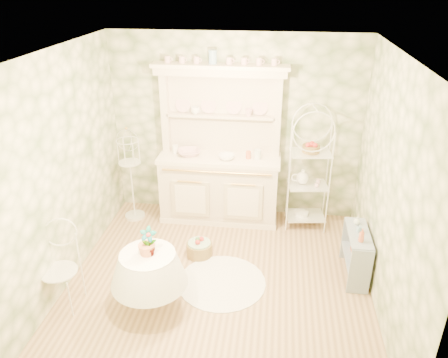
# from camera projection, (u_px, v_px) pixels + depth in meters

# --- Properties ---
(floor) EXTENTS (3.60, 3.60, 0.00)m
(floor) POSITION_uv_depth(u_px,v_px,m) (219.00, 282.00, 5.31)
(floor) COLOR tan
(floor) RESTS_ON ground
(ceiling) EXTENTS (3.60, 3.60, 0.00)m
(ceiling) POSITION_uv_depth(u_px,v_px,m) (217.00, 55.00, 4.14)
(ceiling) COLOR white
(ceiling) RESTS_ON floor
(wall_left) EXTENTS (3.60, 3.60, 0.00)m
(wall_left) POSITION_uv_depth(u_px,v_px,m) (61.00, 173.00, 4.93)
(wall_left) COLOR beige
(wall_left) RESTS_ON floor
(wall_right) EXTENTS (3.60, 3.60, 0.00)m
(wall_right) POSITION_uv_depth(u_px,v_px,m) (390.00, 192.00, 4.52)
(wall_right) COLOR beige
(wall_right) RESTS_ON floor
(wall_back) EXTENTS (3.60, 3.60, 0.00)m
(wall_back) POSITION_uv_depth(u_px,v_px,m) (235.00, 128.00, 6.33)
(wall_back) COLOR beige
(wall_back) RESTS_ON floor
(wall_front) EXTENTS (3.60, 3.60, 0.00)m
(wall_front) POSITION_uv_depth(u_px,v_px,m) (183.00, 292.00, 3.12)
(wall_front) COLOR beige
(wall_front) RESTS_ON floor
(kitchen_dresser) EXTENTS (1.87, 0.61, 2.29)m
(kitchen_dresser) POSITION_uv_depth(u_px,v_px,m) (219.00, 148.00, 6.20)
(kitchen_dresser) COLOR beige
(kitchen_dresser) RESTS_ON floor
(bakers_rack) EXTENTS (0.56, 0.43, 1.66)m
(bakers_rack) POSITION_uv_depth(u_px,v_px,m) (309.00, 174.00, 6.15)
(bakers_rack) COLOR white
(bakers_rack) RESTS_ON floor
(side_shelf) EXTENTS (0.33, 0.75, 0.62)m
(side_shelf) POSITION_uv_depth(u_px,v_px,m) (356.00, 254.00, 5.30)
(side_shelf) COLOR #8996A6
(side_shelf) RESTS_ON floor
(round_table) EXTENTS (0.76, 0.76, 0.65)m
(round_table) POSITION_uv_depth(u_px,v_px,m) (150.00, 283.00, 4.78)
(round_table) COLOR white
(round_table) RESTS_ON floor
(cafe_chair) EXTENTS (0.50, 0.50, 0.85)m
(cafe_chair) POSITION_uv_depth(u_px,v_px,m) (59.00, 273.00, 4.78)
(cafe_chair) COLOR white
(cafe_chair) RESTS_ON floor
(birdcage_stand) EXTENTS (0.33, 0.33, 1.33)m
(birdcage_stand) POSITION_uv_depth(u_px,v_px,m) (131.00, 178.00, 6.42)
(birdcage_stand) COLOR white
(birdcage_stand) RESTS_ON floor
(floor_basket) EXTENTS (0.44, 0.44, 0.22)m
(floor_basket) POSITION_uv_depth(u_px,v_px,m) (199.00, 248.00, 5.76)
(floor_basket) COLOR olive
(floor_basket) RESTS_ON floor
(lace_rug) EXTENTS (1.37, 1.37, 0.01)m
(lace_rug) POSITION_uv_depth(u_px,v_px,m) (222.00, 282.00, 5.30)
(lace_rug) COLOR white
(lace_rug) RESTS_ON floor
(bowl_floral) EXTENTS (0.40, 0.40, 0.08)m
(bowl_floral) POSITION_uv_depth(u_px,v_px,m) (189.00, 155.00, 6.30)
(bowl_floral) COLOR white
(bowl_floral) RESTS_ON kitchen_dresser
(bowl_white) EXTENTS (0.29, 0.29, 0.07)m
(bowl_white) POSITION_uv_depth(u_px,v_px,m) (226.00, 159.00, 6.16)
(bowl_white) COLOR white
(bowl_white) RESTS_ON kitchen_dresser
(cup_left) EXTENTS (0.17, 0.17, 0.10)m
(cup_left) POSITION_uv_depth(u_px,v_px,m) (195.00, 112.00, 6.18)
(cup_left) COLOR white
(cup_left) RESTS_ON kitchen_dresser
(cup_right) EXTENTS (0.12, 0.12, 0.10)m
(cup_right) POSITION_uv_depth(u_px,v_px,m) (249.00, 114.00, 6.09)
(cup_right) COLOR white
(cup_right) RESTS_ON kitchen_dresser
(potted_geranium) EXTENTS (0.19, 0.14, 0.33)m
(potted_geranium) POSITION_uv_depth(u_px,v_px,m) (149.00, 244.00, 4.53)
(potted_geranium) COLOR #3F7238
(potted_geranium) RESTS_ON round_table
(bottle_amber) EXTENTS (0.07, 0.07, 0.17)m
(bottle_amber) POSITION_uv_depth(u_px,v_px,m) (362.00, 237.00, 4.97)
(bottle_amber) COLOR #CB613B
(bottle_amber) RESTS_ON side_shelf
(bottle_blue) EXTENTS (0.06, 0.06, 0.10)m
(bottle_blue) POSITION_uv_depth(u_px,v_px,m) (359.00, 229.00, 5.17)
(bottle_blue) COLOR #7EA4BF
(bottle_blue) RESTS_ON side_shelf
(bottle_glass) EXTENTS (0.09, 0.09, 0.10)m
(bottle_glass) POSITION_uv_depth(u_px,v_px,m) (357.00, 222.00, 5.33)
(bottle_glass) COLOR silver
(bottle_glass) RESTS_ON side_shelf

